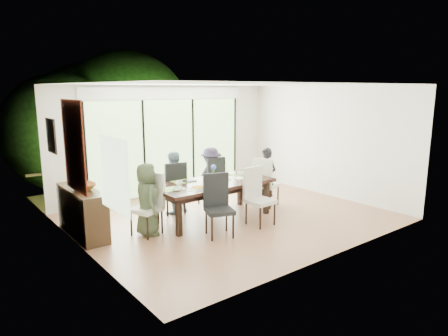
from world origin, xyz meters
TOP-DOWN VIEW (x-y plane):
  - floor at (0.00, 0.00)m, footprint 6.00×5.00m
  - ceiling at (0.00, 0.00)m, footprint 6.00×5.00m
  - wall_back at (0.00, 2.51)m, footprint 6.00×0.02m
  - wall_front at (0.00, -2.51)m, footprint 6.00×0.02m
  - wall_left at (-3.01, 0.00)m, footprint 0.02×5.00m
  - wall_right at (3.01, 0.00)m, footprint 0.02×5.00m
  - glass_doors at (0.00, 2.47)m, footprint 4.20×0.02m
  - blinds_header at (0.00, 2.46)m, footprint 4.40×0.06m
  - mullion_a at (-2.10, 2.46)m, footprint 0.05×0.04m
  - mullion_b at (-0.70, 2.46)m, footprint 0.05×0.04m
  - mullion_c at (0.70, 2.46)m, footprint 0.05×0.04m
  - mullion_d at (2.10, 2.46)m, footprint 0.05×0.04m
  - side_window at (-2.97, -1.20)m, footprint 0.02×0.90m
  - deck at (0.00, 3.40)m, footprint 6.00×1.80m
  - rail_top at (0.00, 4.20)m, footprint 6.00×0.08m
  - foliage_left at (-1.80, 5.20)m, footprint 3.20×3.20m
  - foliage_mid at (0.40, 5.80)m, footprint 4.00×4.00m
  - foliage_right at (2.20, 5.00)m, footprint 2.80×2.80m
  - foliage_far at (-0.60, 6.50)m, footprint 3.60×3.60m
  - table_top at (-0.34, 0.17)m, footprint 2.46×1.13m
  - table_apron at (-0.34, 0.17)m, footprint 2.26×0.92m
  - table_leg_fl at (-1.42, -0.26)m, footprint 0.09×0.09m
  - table_leg_fr at (0.74, -0.26)m, footprint 0.09×0.09m
  - table_leg_bl at (-1.42, 0.60)m, footprint 0.09×0.09m
  - table_leg_br at (0.74, 0.60)m, footprint 0.09×0.09m
  - chair_left_end at (-1.84, 0.17)m, footprint 0.61×0.61m
  - chair_right_end at (1.16, 0.17)m, footprint 0.60×0.60m
  - chair_far_left at (-0.79, 1.02)m, footprint 0.54×0.54m
  - chair_far_right at (0.21, 1.02)m, footprint 0.48×0.48m
  - chair_near_left at (-0.84, -0.70)m, footprint 0.61×0.61m
  - chair_near_right at (0.16, -0.70)m, footprint 0.49×0.49m
  - person_left_end at (-1.82, 0.17)m, footprint 0.51×0.69m
  - person_right_end at (1.14, 0.17)m, footprint 0.53×0.70m
  - person_far_left at (-0.79, 1.00)m, footprint 0.66×0.46m
  - person_far_right at (0.21, 1.00)m, footprint 0.66×0.46m
  - placemat_left at (-1.29, 0.17)m, footprint 0.45×0.33m
  - placemat_right at (0.61, 0.17)m, footprint 0.45×0.33m
  - placemat_far_l at (-0.79, 0.57)m, footprint 0.45×0.33m
  - placemat_far_r at (0.21, 0.57)m, footprint 0.45×0.33m
  - placemat_paper at (-0.89, -0.13)m, footprint 0.45×0.33m
  - tablet_far_l at (-0.69, 0.52)m, footprint 0.27×0.18m
  - tablet_far_r at (0.16, 0.52)m, footprint 0.25×0.17m
  - papers at (0.36, 0.12)m, footprint 0.31×0.23m
  - platter_base at (-0.89, -0.13)m, footprint 0.27×0.27m
  - platter_snacks at (-0.89, -0.13)m, footprint 0.21×0.21m
  - vase at (-0.29, 0.22)m, footprint 0.08×0.08m
  - hyacinth_stems at (-0.29, 0.22)m, footprint 0.04×0.04m
  - hyacinth_blooms at (-0.29, 0.22)m, footprint 0.11×0.11m
  - laptop at (-1.19, 0.07)m, footprint 0.39×0.39m
  - cup_a at (-1.04, 0.32)m, footprint 0.18×0.18m
  - cup_b at (-0.19, 0.07)m, footprint 0.14×0.14m
  - cup_c at (0.46, 0.27)m, footprint 0.18×0.18m
  - book at (-0.09, 0.22)m, footprint 0.19×0.25m
  - sideboard at (-2.76, 0.87)m, footprint 0.43×1.53m
  - bowl at (-2.76, 0.77)m, footprint 0.46×0.46m
  - candlestick_base at (-2.76, 1.22)m, footprint 0.10×0.10m
  - candlestick_shaft at (-2.76, 1.22)m, footprint 0.02×0.02m
  - candlestick_pan at (-2.76, 1.22)m, footprint 0.10×0.10m
  - candle at (-2.76, 1.22)m, footprint 0.03×0.03m
  - tapestry at (-2.97, 0.40)m, footprint 0.02×1.00m
  - art_frame at (-2.97, 1.70)m, footprint 0.03×0.55m
  - art_canvas at (-2.95, 1.70)m, footprint 0.01×0.45m

SIDE VIEW (x-z plane):
  - deck at x=0.00m, z-range -0.10..0.00m
  - floor at x=0.00m, z-range -0.01..0.00m
  - table_leg_fl at x=-1.42m, z-range 0.00..0.71m
  - table_leg_fr at x=0.74m, z-range 0.00..0.71m
  - table_leg_bl at x=-1.42m, z-range 0.00..0.71m
  - table_leg_br at x=0.74m, z-range 0.00..0.71m
  - sideboard at x=-2.76m, z-range 0.00..0.86m
  - rail_top at x=0.00m, z-range 0.52..0.58m
  - chair_left_end at x=-1.84m, z-range 0.00..1.13m
  - chair_right_end at x=1.16m, z-range 0.00..1.13m
  - chair_far_left at x=-0.79m, z-range 0.00..1.13m
  - chair_far_right at x=0.21m, z-range 0.00..1.13m
  - chair_near_left at x=-0.84m, z-range 0.00..1.13m
  - chair_near_right at x=0.16m, z-range 0.00..1.13m
  - table_apron at x=-0.34m, z-range 0.59..0.70m
  - person_left_end at x=-1.82m, z-range 0.00..1.32m
  - person_right_end at x=1.14m, z-range 0.00..1.32m
  - person_far_left at x=-0.79m, z-range 0.00..1.32m
  - person_far_right at x=0.21m, z-range 0.00..1.32m
  - table_top at x=-0.34m, z-range 0.71..0.77m
  - papers at x=0.36m, z-range 0.77..0.77m
  - placemat_left at x=-1.29m, z-range 0.77..0.78m
  - placemat_right at x=0.61m, z-range 0.77..0.78m
  - placemat_far_l at x=-0.79m, z-range 0.77..0.78m
  - placemat_far_r at x=0.21m, z-range 0.77..0.78m
  - placemat_paper at x=-0.89m, z-range 0.77..0.78m
  - book at x=-0.09m, z-range 0.77..0.79m
  - tablet_far_r at x=0.16m, z-range 0.78..0.79m
  - tablet_far_l at x=-0.69m, z-range 0.78..0.79m
  - laptop at x=-1.19m, z-range 0.77..0.80m
  - platter_base at x=-0.89m, z-range 0.78..0.80m
  - platter_snacks at x=-0.89m, z-range 0.80..0.81m
  - cup_b at x=-0.19m, z-range 0.77..0.86m
  - cup_a at x=-1.04m, z-range 0.77..0.87m
  - cup_c at x=0.46m, z-range 0.77..0.87m
  - vase at x=-0.29m, z-range 0.77..0.89m
  - candlestick_base at x=-2.76m, z-range 0.86..0.90m
  - bowl at x=-2.76m, z-range 0.86..0.97m
  - hyacinth_stems at x=-0.29m, z-range 0.87..1.04m
  - hyacinth_blooms at x=-0.29m, z-range 1.00..1.11m
  - glass_doors at x=0.00m, z-range 0.05..2.35m
  - mullion_a at x=-2.10m, z-range 0.05..2.35m
  - mullion_b at x=-0.70m, z-range 0.05..2.35m
  - mullion_c at x=0.70m, z-range 0.05..2.35m
  - mullion_d at x=2.10m, z-range 0.05..2.35m
  - foliage_right at x=2.20m, z-range -0.14..2.66m
  - wall_back at x=0.00m, z-range 0.00..2.70m
  - wall_front at x=0.00m, z-range 0.00..2.70m
  - wall_left at x=-3.01m, z-range 0.00..2.70m
  - wall_right at x=3.01m, z-range 0.00..2.70m
  - foliage_left at x=-1.80m, z-range -0.16..3.04m
  - candlestick_shaft at x=-2.76m, z-range 0.89..2.08m
  - side_window at x=-2.97m, z-range 1.00..2.00m
  - foliage_far at x=-0.60m, z-range -0.18..3.42m
  - tapestry at x=-2.97m, z-range 0.95..2.45m
  - art_frame at x=-2.97m, z-range 1.42..2.08m
  - art_canvas at x=-2.95m, z-range 1.48..2.02m
  - foliage_mid at x=0.40m, z-range -0.20..3.80m
  - candlestick_pan at x=-2.76m, z-range 2.06..2.09m
  - candle at x=-2.76m, z-range 2.09..2.18m
  - blinds_header at x=0.00m, z-range 2.36..2.64m
  - ceiling at x=0.00m, z-range 2.70..2.71m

